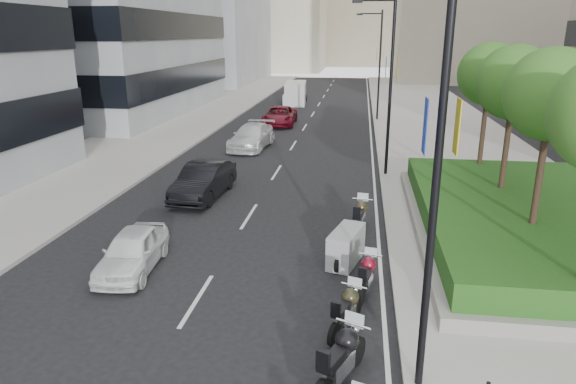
% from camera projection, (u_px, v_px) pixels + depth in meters
% --- Properties ---
extents(sidewalk_right, '(10.00, 100.00, 0.15)m').
position_uv_depth(sidewalk_right, '(444.00, 134.00, 37.64)').
color(sidewalk_right, '#9E9B93').
rests_on(sidewalk_right, ground).
extents(sidewalk_left, '(8.00, 100.00, 0.15)m').
position_uv_depth(sidewalk_left, '(170.00, 127.00, 40.43)').
color(sidewalk_left, '#9E9B93').
rests_on(sidewalk_left, ground).
extents(lane_edge, '(0.12, 100.00, 0.01)m').
position_uv_depth(lane_edge, '(371.00, 134.00, 38.36)').
color(lane_edge, silver).
rests_on(lane_edge, ground).
extents(lane_centre, '(0.12, 100.00, 0.01)m').
position_uv_depth(lane_centre, '(302.00, 132.00, 39.05)').
color(lane_centre, silver).
rests_on(lane_centre, ground).
extents(planter, '(10.00, 14.00, 0.40)m').
position_uv_depth(planter, '(555.00, 231.00, 18.51)').
color(planter, gray).
rests_on(planter, sidewalk_right).
extents(hedge, '(9.40, 13.40, 0.80)m').
position_uv_depth(hedge, '(557.00, 216.00, 18.33)').
color(hedge, '#1C3F12').
rests_on(hedge, planter).
extents(tree_1, '(2.80, 2.80, 6.30)m').
position_uv_depth(tree_1, '(552.00, 95.00, 15.31)').
color(tree_1, '#332319').
rests_on(tree_1, planter).
extents(tree_2, '(2.80, 2.80, 6.30)m').
position_uv_depth(tree_2, '(514.00, 83.00, 19.09)').
color(tree_2, '#332319').
rests_on(tree_2, planter).
extents(tree_3, '(2.80, 2.80, 6.30)m').
position_uv_depth(tree_3, '(489.00, 75.00, 22.88)').
color(tree_3, '#332319').
rests_on(tree_3, planter).
extents(lamp_post_0, '(2.34, 0.45, 9.00)m').
position_uv_depth(lamp_post_0, '(430.00, 155.00, 9.38)').
color(lamp_post_0, black).
rests_on(lamp_post_0, ground).
extents(lamp_post_1, '(2.34, 0.45, 9.00)m').
position_uv_depth(lamp_post_1, '(388.00, 78.00, 25.45)').
color(lamp_post_1, black).
rests_on(lamp_post_1, ground).
extents(lamp_post_2, '(2.34, 0.45, 9.00)m').
position_uv_depth(lamp_post_2, '(378.00, 60.00, 42.48)').
color(lamp_post_2, black).
rests_on(lamp_post_2, ground).
extents(motorcycle_2, '(1.17, 2.28, 1.21)m').
position_uv_depth(motorcycle_2, '(341.00, 358.00, 10.80)').
color(motorcycle_2, black).
rests_on(motorcycle_2, ground).
extents(motorcycle_3, '(0.92, 1.99, 1.03)m').
position_uv_depth(motorcycle_3, '(347.00, 310.00, 12.88)').
color(motorcycle_3, black).
rests_on(motorcycle_3, ground).
extents(motorcycle_4, '(0.70, 2.03, 1.02)m').
position_uv_depth(motorcycle_4, '(367.00, 275.00, 14.72)').
color(motorcycle_4, black).
rests_on(motorcycle_4, ground).
extents(motorcycle_5, '(1.23, 2.02, 1.15)m').
position_uv_depth(motorcycle_5, '(346.00, 247.00, 16.64)').
color(motorcycle_5, black).
rests_on(motorcycle_5, ground).
extents(motorcycle_6, '(0.77, 2.30, 1.15)m').
position_uv_depth(motorcycle_6, '(360.00, 216.00, 19.28)').
color(motorcycle_6, black).
rests_on(motorcycle_6, ground).
extents(car_a, '(1.83, 3.91, 1.30)m').
position_uv_depth(car_a, '(132.00, 251.00, 16.13)').
color(car_a, white).
rests_on(car_a, ground).
extents(car_b, '(1.97, 4.85, 1.57)m').
position_uv_depth(car_b, '(204.00, 181.00, 23.29)').
color(car_b, black).
rests_on(car_b, ground).
extents(car_c, '(2.58, 5.43, 1.53)m').
position_uv_depth(car_c, '(252.00, 136.00, 33.34)').
color(car_c, silver).
rests_on(car_c, ground).
extents(car_d, '(2.61, 5.42, 1.49)m').
position_uv_depth(car_d, '(280.00, 116.00, 41.81)').
color(car_d, maroon).
rests_on(car_d, ground).
extents(delivery_van, '(2.46, 5.54, 2.27)m').
position_uv_depth(delivery_van, '(295.00, 94.00, 53.92)').
color(delivery_van, silver).
rests_on(delivery_van, ground).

